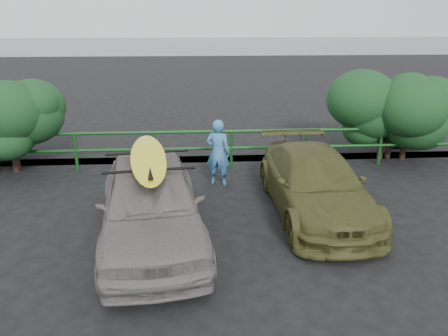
# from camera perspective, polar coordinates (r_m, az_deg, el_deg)

# --- Properties ---
(ground) EXTENTS (80.00, 80.00, 0.00)m
(ground) POSITION_cam_1_polar(r_m,az_deg,el_deg) (7.02, -4.06, -13.61)
(ground) COLOR black
(ocean) EXTENTS (200.00, 200.00, 0.00)m
(ocean) POSITION_cam_1_polar(r_m,az_deg,el_deg) (66.02, -3.95, 15.84)
(ocean) COLOR slate
(ocean) RESTS_ON ground
(guardrail) EXTENTS (14.00, 0.08, 1.04)m
(guardrail) POSITION_cam_1_polar(r_m,az_deg,el_deg) (11.39, -4.07, 2.40)
(guardrail) COLOR #144919
(guardrail) RESTS_ON ground
(shrub_left) EXTENTS (3.20, 2.40, 2.13)m
(shrub_left) POSITION_cam_1_polar(r_m,az_deg,el_deg) (12.62, -26.55, 4.63)
(shrub_left) COLOR #17401C
(shrub_left) RESTS_ON ground
(shrub_right) EXTENTS (3.20, 2.40, 2.19)m
(shrub_right) POSITION_cam_1_polar(r_m,az_deg,el_deg) (12.71, 19.16, 5.84)
(shrub_right) COLOR #17401C
(shrub_right) RESTS_ON ground
(sedan) EXTENTS (2.29, 4.53, 1.48)m
(sedan) POSITION_cam_1_polar(r_m,az_deg,el_deg) (7.72, -9.53, -4.46)
(sedan) COLOR slate
(sedan) RESTS_ON ground
(olive_vehicle) EXTENTS (1.85, 4.33, 1.24)m
(olive_vehicle) POSITION_cam_1_polar(r_m,az_deg,el_deg) (8.98, 11.79, -1.96)
(olive_vehicle) COLOR #494A20
(olive_vehicle) RESTS_ON ground
(man) EXTENTS (0.66, 0.53, 1.58)m
(man) POSITION_cam_1_polar(r_m,az_deg,el_deg) (10.20, -0.78, 2.02)
(man) COLOR teal
(man) RESTS_ON ground
(roof_rack) EXTENTS (1.58, 1.20, 0.05)m
(roof_rack) POSITION_cam_1_polar(r_m,az_deg,el_deg) (7.45, -9.85, 0.93)
(roof_rack) COLOR black
(roof_rack) RESTS_ON sedan
(surfboard) EXTENTS (0.96, 2.91, 0.08)m
(surfboard) POSITION_cam_1_polar(r_m,az_deg,el_deg) (7.43, -9.88, 1.41)
(surfboard) COLOR yellow
(surfboard) RESTS_ON roof_rack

